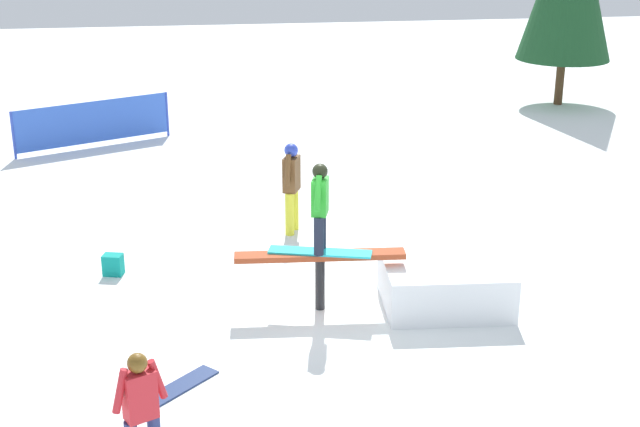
% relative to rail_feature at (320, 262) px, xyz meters
% --- Properties ---
extents(ground_plane, '(60.00, 60.00, 0.00)m').
position_rel_rail_feature_xyz_m(ground_plane, '(0.00, 0.00, -0.74)').
color(ground_plane, white).
extents(rail_feature, '(2.46, 0.46, 0.88)m').
position_rel_rail_feature_xyz_m(rail_feature, '(0.00, 0.00, 0.00)').
color(rail_feature, black).
rests_on(rail_feature, ground).
extents(snow_kicker_ramp, '(1.91, 1.63, 0.67)m').
position_rel_rail_feature_xyz_m(snow_kicker_ramp, '(-1.83, 0.14, -0.41)').
color(snow_kicker_ramp, white).
rests_on(snow_kicker_ramp, ground).
extents(main_rider_on_rail, '(1.50, 0.72, 1.33)m').
position_rel_rail_feature_xyz_m(main_rider_on_rail, '(0.00, 0.00, 0.79)').
color(main_rider_on_rail, '#21C1CC').
rests_on(main_rider_on_rail, rail_feature).
extents(bystander_red, '(0.58, 0.34, 1.41)m').
position_rel_rail_feature_xyz_m(bystander_red, '(2.37, 3.62, 0.05)').
color(bystander_red, navy).
rests_on(bystander_red, ground).
extents(bystander_brown, '(0.36, 0.69, 1.64)m').
position_rel_rail_feature_xyz_m(bystander_brown, '(0.04, -3.17, 0.18)').
color(bystander_brown, yellow).
rests_on(bystander_brown, ground).
extents(loose_snowboard_navy, '(1.12, 1.09, 0.02)m').
position_rel_rail_feature_xyz_m(loose_snowboard_navy, '(2.09, 2.00, -0.73)').
color(loose_snowboard_navy, navy).
rests_on(loose_snowboard_navy, ground).
extents(backpack_on_snow, '(0.35, 0.29, 0.34)m').
position_rel_rail_feature_xyz_m(backpack_on_snow, '(3.07, -1.69, -0.57)').
color(backpack_on_snow, '#0F978B').
rests_on(backpack_on_snow, ground).
extents(safety_fence, '(3.48, 1.65, 1.10)m').
position_rel_rail_feature_xyz_m(safety_fence, '(4.05, -9.49, -0.14)').
color(safety_fence, blue).
rests_on(safety_fence, ground).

